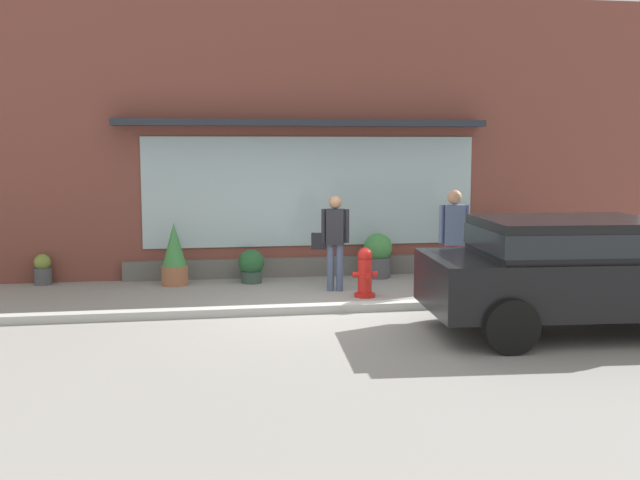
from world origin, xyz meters
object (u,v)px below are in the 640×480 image
(pedestrian_passerby, at_px, (454,234))
(potted_plant_by_entrance, at_px, (251,265))
(parked_car_black, at_px, (576,267))
(potted_plant_trailing_edge, at_px, (174,255))
(potted_plant_low_front, at_px, (43,269))
(potted_plant_corner_tall, at_px, (378,254))
(potted_plant_doorstep, at_px, (499,245))
(pedestrian_with_handbag, at_px, (334,236))
(fire_hydrant, at_px, (365,273))

(pedestrian_passerby, distance_m, potted_plant_by_entrance, 3.75)
(parked_car_black, xyz_separation_m, potted_plant_by_entrance, (-3.95, 4.40, -0.57))
(parked_car_black, xyz_separation_m, potted_plant_trailing_edge, (-5.32, 4.41, -0.35))
(potted_plant_low_front, distance_m, potted_plant_trailing_edge, 2.38)
(parked_car_black, relative_size, potted_plant_corner_tall, 4.99)
(potted_plant_doorstep, bearing_deg, pedestrian_with_handbag, -162.71)
(potted_plant_by_entrance, distance_m, potted_plant_trailing_edge, 1.38)
(pedestrian_with_handbag, distance_m, potted_plant_corner_tall, 1.65)
(fire_hydrant, xyz_separation_m, potted_plant_by_entrance, (-1.75, 1.59, -0.08))
(pedestrian_with_handbag, relative_size, potted_plant_by_entrance, 2.67)
(pedestrian_passerby, relative_size, potted_plant_corner_tall, 2.11)
(fire_hydrant, relative_size, pedestrian_passerby, 0.46)
(pedestrian_with_handbag, bearing_deg, parked_car_black, 144.12)
(parked_car_black, relative_size, potted_plant_doorstep, 4.06)
(pedestrian_passerby, height_order, potted_plant_corner_tall, pedestrian_passerby)
(potted_plant_trailing_edge, bearing_deg, potted_plant_corner_tall, 2.26)
(potted_plant_trailing_edge, relative_size, potted_plant_doorstep, 1.08)
(parked_car_black, height_order, potted_plant_corner_tall, parked_car_black)
(pedestrian_passerby, bearing_deg, parked_car_black, -67.33)
(pedestrian_with_handbag, bearing_deg, potted_plant_by_entrance, -20.27)
(fire_hydrant, relative_size, potted_plant_trailing_edge, 0.73)
(potted_plant_trailing_edge, xyz_separation_m, potted_plant_doorstep, (6.12, 0.05, 0.05))
(potted_plant_by_entrance, xyz_separation_m, potted_plant_doorstep, (4.76, 0.07, 0.26))
(fire_hydrant, xyz_separation_m, pedestrian_passerby, (1.40, -0.31, 0.65))
(parked_car_black, relative_size, potted_plant_trailing_edge, 3.75)
(parked_car_black, bearing_deg, pedestrian_with_handbag, 131.40)
(pedestrian_with_handbag, height_order, pedestrian_passerby, pedestrian_passerby)
(pedestrian_with_handbag, relative_size, potted_plant_doorstep, 1.58)
(potted_plant_by_entrance, distance_m, potted_plant_low_front, 3.72)
(potted_plant_corner_tall, bearing_deg, potted_plant_trailing_edge, -177.74)
(parked_car_black, bearing_deg, potted_plant_by_entrance, 135.76)
(pedestrian_passerby, xyz_separation_m, potted_plant_trailing_edge, (-4.51, 1.91, -0.52))
(pedestrian_passerby, height_order, potted_plant_doorstep, pedestrian_passerby)
(pedestrian_with_handbag, relative_size, potted_plant_trailing_edge, 1.46)
(pedestrian_with_handbag, height_order, potted_plant_low_front, pedestrian_with_handbag)
(pedestrian_with_handbag, height_order, potted_plant_by_entrance, pedestrian_with_handbag)
(parked_car_black, xyz_separation_m, potted_plant_low_front, (-7.65, 4.82, -0.61))
(potted_plant_low_front, height_order, potted_plant_corner_tall, potted_plant_corner_tall)
(pedestrian_with_handbag, xyz_separation_m, potted_plant_corner_tall, (1.06, 1.16, -0.50))
(potted_plant_by_entrance, relative_size, potted_plant_low_front, 1.11)
(pedestrian_passerby, relative_size, potted_plant_low_front, 3.19)
(pedestrian_with_handbag, distance_m, parked_car_black, 4.29)
(potted_plant_corner_tall, bearing_deg, potted_plant_low_front, 177.54)
(potted_plant_by_entrance, bearing_deg, parked_car_black, -48.03)
(fire_hydrant, relative_size, potted_plant_doorstep, 0.80)
(parked_car_black, bearing_deg, fire_hydrant, 132.03)
(fire_hydrant, bearing_deg, potted_plant_low_front, 159.65)
(fire_hydrant, bearing_deg, potted_plant_by_entrance, 137.60)
(pedestrian_with_handbag, xyz_separation_m, potted_plant_doorstep, (3.42, 1.07, -0.36))
(pedestrian_passerby, bearing_deg, fire_hydrant, 172.51)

